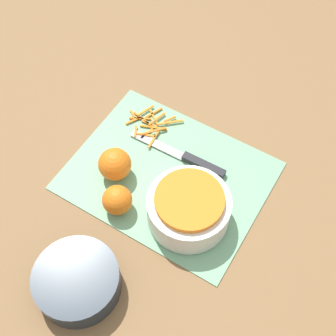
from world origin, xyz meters
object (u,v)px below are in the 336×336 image
at_px(knife, 193,161).
at_px(orange_right, 117,200).
at_px(orange_left, 115,164).
at_px(bowl_dark, 77,281).
at_px(bowl_speckled, 189,208).

distance_m(knife, orange_right, 0.22).
bearing_deg(orange_left, bowl_dark, 108.82).
bearing_deg(orange_right, orange_left, -52.17).
xyz_separation_m(bowl_speckled, bowl_dark, (0.12, 0.26, -0.02)).
distance_m(bowl_speckled, knife, 0.16).
xyz_separation_m(bowl_speckled, orange_right, (0.15, 0.06, -0.01)).
relative_size(bowl_speckled, knife, 0.71).
height_order(bowl_speckled, orange_left, bowl_speckled).
bearing_deg(orange_right, bowl_speckled, -157.23).
bearing_deg(bowl_dark, orange_left, -71.18).
relative_size(bowl_speckled, bowl_dark, 1.04).
xyz_separation_m(bowl_speckled, orange_left, (0.21, -0.01, -0.00)).
bearing_deg(bowl_speckled, orange_right, 22.77).
xyz_separation_m(bowl_dark, orange_left, (0.09, -0.27, 0.01)).
height_order(orange_left, orange_right, orange_left).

